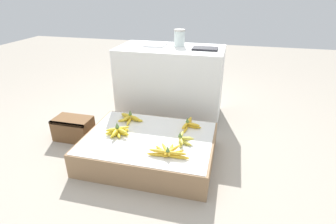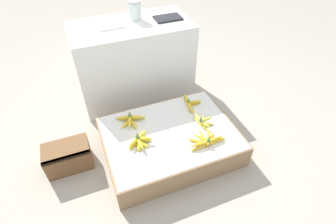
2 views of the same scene
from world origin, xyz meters
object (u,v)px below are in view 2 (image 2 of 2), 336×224
(banana_bunch_middle_midleft, at_px, (202,121))
(banana_bunch_back_midleft, at_px, (190,103))
(banana_bunch_middle_left, at_px, (140,141))
(foam_tray_white, at_px, (110,24))
(banana_bunch_back_left, at_px, (130,119))
(banana_bunch_front_midleft, at_px, (206,141))
(glass_jar, at_px, (135,10))
(wooden_crate, at_px, (68,156))

(banana_bunch_middle_midleft, height_order, banana_bunch_back_midleft, banana_bunch_middle_midleft)
(banana_bunch_middle_left, height_order, banana_bunch_back_midleft, banana_bunch_middle_left)
(foam_tray_white, bearing_deg, banana_bunch_back_midleft, -53.89)
(banana_bunch_middle_midleft, height_order, banana_bunch_back_left, banana_bunch_back_left)
(banana_bunch_middle_left, relative_size, foam_tray_white, 0.95)
(foam_tray_white, bearing_deg, banana_bunch_front_midleft, -69.55)
(banana_bunch_back_left, bearing_deg, banana_bunch_back_midleft, 1.09)
(banana_bunch_back_midleft, bearing_deg, banana_bunch_back_left, -178.91)
(banana_bunch_back_midleft, bearing_deg, banana_bunch_front_midleft, -99.62)
(glass_jar, bearing_deg, banana_bunch_back_left, -112.55)
(banana_bunch_middle_left, relative_size, banana_bunch_middle_midleft, 1.04)
(banana_bunch_back_midleft, xyz_separation_m, foam_tray_white, (-0.49, 0.67, 0.52))
(banana_bunch_back_left, xyz_separation_m, banana_bunch_back_midleft, (0.55, 0.01, -0.00))
(banana_bunch_back_midleft, height_order, glass_jar, glass_jar)
(banana_bunch_middle_left, bearing_deg, banana_bunch_front_midleft, -20.96)
(banana_bunch_middle_left, height_order, banana_bunch_middle_midleft, banana_bunch_middle_left)
(banana_bunch_back_midleft, distance_m, foam_tray_white, 0.98)
(banana_bunch_back_midleft, distance_m, glass_jar, 0.96)
(wooden_crate, xyz_separation_m, banana_bunch_back_left, (0.53, 0.09, 0.13))
(banana_bunch_front_midleft, relative_size, foam_tray_white, 1.44)
(banana_bunch_front_midleft, distance_m, banana_bunch_middle_left, 0.50)
(wooden_crate, relative_size, foam_tray_white, 1.59)
(wooden_crate, height_order, banana_bunch_middle_midleft, banana_bunch_middle_midleft)
(wooden_crate, xyz_separation_m, banana_bunch_middle_left, (0.54, -0.17, 0.14))
(wooden_crate, bearing_deg, banana_bunch_back_midleft, 5.10)
(banana_bunch_middle_left, bearing_deg, wooden_crate, 162.68)
(banana_bunch_back_midleft, bearing_deg, banana_bunch_middle_midleft, -91.83)
(glass_jar, bearing_deg, foam_tray_white, -170.84)
(banana_bunch_middle_midleft, xyz_separation_m, glass_jar, (-0.24, 0.96, 0.60))
(banana_bunch_middle_left, relative_size, glass_jar, 1.22)
(banana_bunch_front_midleft, height_order, banana_bunch_back_midleft, banana_bunch_back_midleft)
(wooden_crate, xyz_separation_m, banana_bunch_middle_midleft, (1.07, -0.15, 0.13))
(banana_bunch_front_midleft, height_order, banana_bunch_back_left, banana_bunch_back_left)
(wooden_crate, relative_size, banana_bunch_back_left, 1.39)
(foam_tray_white, bearing_deg, banana_bunch_middle_midleft, -62.31)
(banana_bunch_front_midleft, bearing_deg, banana_bunch_middle_midleft, 70.98)
(banana_bunch_middle_midleft, relative_size, banana_bunch_back_left, 0.80)
(wooden_crate, height_order, banana_bunch_back_midleft, banana_bunch_back_midleft)
(glass_jar, height_order, foam_tray_white, glass_jar)
(banana_bunch_back_left, height_order, glass_jar, glass_jar)
(banana_bunch_middle_midleft, bearing_deg, banana_bunch_front_midleft, -109.02)
(glass_jar, bearing_deg, wooden_crate, -135.86)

